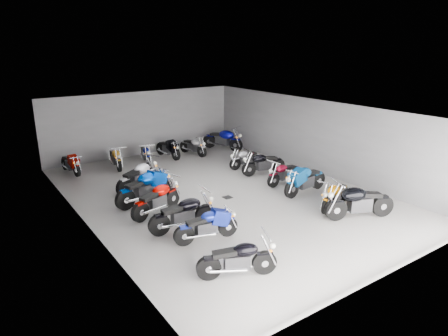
{
  "coord_description": "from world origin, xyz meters",
  "views": [
    {
      "loc": [
        -7.95,
        -11.82,
        5.46
      ],
      "look_at": [
        0.16,
        -0.03,
        1.0
      ],
      "focal_mm": 32.0,
      "sensor_mm": 36.0,
      "label": 1
    }
  ],
  "objects_px": {
    "motorcycle_left_b": "(207,225)",
    "motorcycle_right_d": "(284,173)",
    "motorcycle_right_a": "(359,202)",
    "motorcycle_back_b": "(116,158)",
    "drain_grate": "(227,197)",
    "motorcycle_back_d": "(168,148)",
    "motorcycle_left_d": "(157,199)",
    "motorcycle_right_b": "(335,195)",
    "motorcycle_left_c": "(184,214)",
    "motorcycle_right_e": "(263,163)",
    "motorcycle_left_a": "(238,259)",
    "motorcycle_back_a": "(71,163)",
    "motorcycle_left_e": "(146,188)",
    "motorcycle_back_e": "(193,146)",
    "motorcycle_right_f": "(246,158)",
    "motorcycle_back_f": "(223,139)",
    "motorcycle_right_c": "(305,180)",
    "motorcycle_back_c": "(146,154)",
    "motorcycle_left_f": "(139,176)"
  },
  "relations": [
    {
      "from": "motorcycle_left_b",
      "to": "motorcycle_right_d",
      "type": "height_order",
      "value": "motorcycle_left_b"
    },
    {
      "from": "motorcycle_right_a",
      "to": "motorcycle_back_b",
      "type": "height_order",
      "value": "motorcycle_right_a"
    },
    {
      "from": "drain_grate",
      "to": "motorcycle_back_d",
      "type": "bearing_deg",
      "value": 83.58
    },
    {
      "from": "motorcycle_left_b",
      "to": "motorcycle_left_d",
      "type": "bearing_deg",
      "value": -162.8
    },
    {
      "from": "motorcycle_left_d",
      "to": "motorcycle_right_b",
      "type": "height_order",
      "value": "motorcycle_left_d"
    },
    {
      "from": "motorcycle_left_c",
      "to": "motorcycle_right_e",
      "type": "distance_m",
      "value": 6.19
    },
    {
      "from": "motorcycle_left_a",
      "to": "motorcycle_right_e",
      "type": "distance_m",
      "value": 8.15
    },
    {
      "from": "drain_grate",
      "to": "motorcycle_back_b",
      "type": "height_order",
      "value": "motorcycle_back_b"
    },
    {
      "from": "motorcycle_back_a",
      "to": "drain_grate",
      "type": "bearing_deg",
      "value": 115.37
    },
    {
      "from": "motorcycle_left_e",
      "to": "motorcycle_right_d",
      "type": "bearing_deg",
      "value": 65.17
    },
    {
      "from": "drain_grate",
      "to": "motorcycle_back_e",
      "type": "relative_size",
      "value": 0.16
    },
    {
      "from": "motorcycle_right_b",
      "to": "motorcycle_back_a",
      "type": "distance_m",
      "value": 11.27
    },
    {
      "from": "motorcycle_left_b",
      "to": "motorcycle_back_e",
      "type": "height_order",
      "value": "motorcycle_left_b"
    },
    {
      "from": "motorcycle_back_a",
      "to": "motorcycle_back_e",
      "type": "bearing_deg",
      "value": 169.21
    },
    {
      "from": "motorcycle_right_e",
      "to": "motorcycle_left_b",
      "type": "bearing_deg",
      "value": 136.38
    },
    {
      "from": "motorcycle_back_a",
      "to": "motorcycle_back_b",
      "type": "height_order",
      "value": "motorcycle_back_b"
    },
    {
      "from": "motorcycle_right_f",
      "to": "motorcycle_back_f",
      "type": "distance_m",
      "value": 3.43
    },
    {
      "from": "motorcycle_right_a",
      "to": "motorcycle_back_d",
      "type": "height_order",
      "value": "motorcycle_right_a"
    },
    {
      "from": "motorcycle_right_f",
      "to": "motorcycle_right_a",
      "type": "bearing_deg",
      "value": 174.36
    },
    {
      "from": "motorcycle_left_e",
      "to": "motorcycle_back_a",
      "type": "xyz_separation_m",
      "value": [
        -1.3,
        5.07,
        -0.12
      ]
    },
    {
      "from": "motorcycle_right_e",
      "to": "motorcycle_back_d",
      "type": "distance_m",
      "value": 5.24
    },
    {
      "from": "motorcycle_left_c",
      "to": "motorcycle_right_b",
      "type": "height_order",
      "value": "motorcycle_left_c"
    },
    {
      "from": "motorcycle_right_d",
      "to": "motorcycle_back_a",
      "type": "distance_m",
      "value": 9.29
    },
    {
      "from": "motorcycle_left_c",
      "to": "motorcycle_right_c",
      "type": "distance_m",
      "value": 5.32
    },
    {
      "from": "motorcycle_right_d",
      "to": "motorcycle_back_c",
      "type": "distance_m",
      "value": 6.9
    },
    {
      "from": "motorcycle_right_e",
      "to": "motorcycle_back_e",
      "type": "xyz_separation_m",
      "value": [
        -0.87,
        4.51,
        -0.03
      ]
    },
    {
      "from": "motorcycle_back_e",
      "to": "motorcycle_right_c",
      "type": "bearing_deg",
      "value": 85.31
    },
    {
      "from": "motorcycle_back_f",
      "to": "motorcycle_back_c",
      "type": "bearing_deg",
      "value": -25.25
    },
    {
      "from": "motorcycle_right_e",
      "to": "motorcycle_back_a",
      "type": "relative_size",
      "value": 1.09
    },
    {
      "from": "motorcycle_right_b",
      "to": "motorcycle_right_d",
      "type": "height_order",
      "value": "motorcycle_right_b"
    },
    {
      "from": "motorcycle_left_b",
      "to": "motorcycle_back_e",
      "type": "distance_m",
      "value": 9.44
    },
    {
      "from": "motorcycle_right_e",
      "to": "motorcycle_back_f",
      "type": "bearing_deg",
      "value": -1.61
    },
    {
      "from": "motorcycle_right_f",
      "to": "motorcycle_back_c",
      "type": "height_order",
      "value": "same"
    },
    {
      "from": "motorcycle_back_f",
      "to": "motorcycle_left_f",
      "type": "bearing_deg",
      "value": 2.94
    },
    {
      "from": "drain_grate",
      "to": "motorcycle_left_c",
      "type": "bearing_deg",
      "value": -151.46
    },
    {
      "from": "motorcycle_left_b",
      "to": "motorcycle_left_d",
      "type": "relative_size",
      "value": 0.94
    },
    {
      "from": "motorcycle_right_a",
      "to": "motorcycle_back_f",
      "type": "bearing_deg",
      "value": 14.87
    },
    {
      "from": "motorcycle_right_e",
      "to": "motorcycle_back_a",
      "type": "bearing_deg",
      "value": 64.94
    },
    {
      "from": "motorcycle_left_c",
      "to": "motorcycle_right_a",
      "type": "xyz_separation_m",
      "value": [
        5.09,
        -2.49,
        0.04
      ]
    },
    {
      "from": "motorcycle_left_a",
      "to": "drain_grate",
      "type": "bearing_deg",
      "value": 171.74
    },
    {
      "from": "drain_grate",
      "to": "motorcycle_left_c",
      "type": "xyz_separation_m",
      "value": [
        -2.64,
        -1.43,
        0.52
      ]
    },
    {
      "from": "motorcycle_left_b",
      "to": "motorcycle_back_f",
      "type": "relative_size",
      "value": 0.88
    },
    {
      "from": "motorcycle_back_f",
      "to": "motorcycle_right_a",
      "type": "bearing_deg",
      "value": 57.42
    },
    {
      "from": "motorcycle_right_e",
      "to": "motorcycle_back_b",
      "type": "distance_m",
      "value": 6.75
    },
    {
      "from": "motorcycle_right_c",
      "to": "motorcycle_right_e",
      "type": "relative_size",
      "value": 1.09
    },
    {
      "from": "motorcycle_left_d",
      "to": "motorcycle_right_c",
      "type": "height_order",
      "value": "motorcycle_right_c"
    },
    {
      "from": "motorcycle_left_e",
      "to": "motorcycle_right_d",
      "type": "relative_size",
      "value": 1.23
    },
    {
      "from": "motorcycle_right_b",
      "to": "motorcycle_right_c",
      "type": "height_order",
      "value": "motorcycle_right_c"
    },
    {
      "from": "motorcycle_right_a",
      "to": "motorcycle_back_b",
      "type": "bearing_deg",
      "value": 47.44
    },
    {
      "from": "drain_grate",
      "to": "motorcycle_right_b",
      "type": "relative_size",
      "value": 0.16
    }
  ]
}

